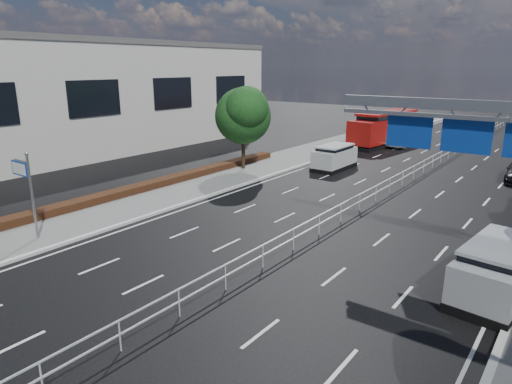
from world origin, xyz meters
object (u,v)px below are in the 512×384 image
Objects in this scene: overhead_gantry at (486,131)px; white_minivan at (334,157)px; near_car_dark at (455,126)px; silver_minivan at (499,271)px; toilet_sign at (25,180)px; red_bus at (386,127)px; near_car_silver at (399,138)px.

white_minivan is at bearing 135.81° from overhead_gantry.
silver_minivan is (12.37, -44.76, 0.30)m from near_car_dark.
toilet_sign is 0.42× the size of overhead_gantry.
white_minivan is 14.27m from red_bus.
near_car_dark is (1.84, 15.30, -0.12)m from near_car_silver.
red_bus is at bearing 95.36° from white_minivan.
silver_minivan is (14.62, -15.66, 0.05)m from white_minivan.
overhead_gantry reaches higher than near_car_dark.
toilet_sign is at bearing 75.36° from near_car_silver.
near_car_silver is at bearing 115.52° from overhead_gantry.
white_minivan is 29.19m from near_car_dark.
near_car_dark is at bearing 82.44° from toilet_sign.
overhead_gantry reaches higher than toilet_sign.
white_minivan is 0.38× the size of red_bus.
red_bus is (-14.24, 26.89, -3.79)m from overhead_gantry.
toilet_sign is 0.95× the size of white_minivan.
white_minivan is 1.04× the size of near_car_dark.
overhead_gantry is 1.96× the size of silver_minivan.
overhead_gantry is at bearing 124.21° from silver_minivan.
near_car_silver is at bearing 80.15° from near_car_dark.
near_car_dark is (2.25, 29.10, -0.25)m from white_minivan.
white_minivan is at bearing 78.48° from toilet_sign.
near_car_silver is 15.41m from near_car_dark.
toilet_sign is at bearing 79.44° from near_car_dark.
red_bus reaches higher than near_car_dark.
near_car_dark is 0.84× the size of silver_minivan.
overhead_gantry is at bearing -43.59° from white_minivan.
silver_minivan reaches higher than near_car_dark.
toilet_sign reaches higher than silver_minivan.
toilet_sign is 52.35m from near_car_dark.
overhead_gantry is 29.75m from near_car_silver.
toilet_sign is at bearing -100.91° from white_minivan.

